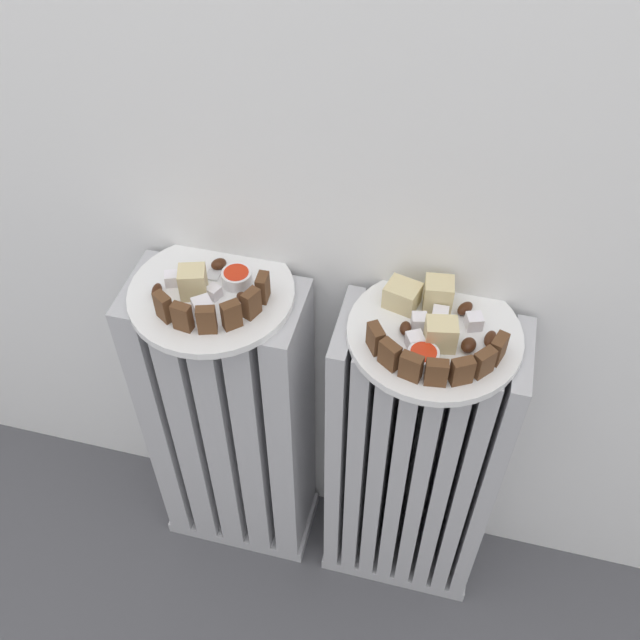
{
  "coord_description": "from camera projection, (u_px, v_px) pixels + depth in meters",
  "views": [
    {
      "loc": [
        0.18,
        -0.42,
        1.43
      ],
      "look_at": [
        0.0,
        0.28,
        0.66
      ],
      "focal_mm": 40.85,
      "sensor_mm": 36.0,
      "label": 1
    }
  ],
  "objects": [
    {
      "name": "radiator_right",
      "position": [
        412.0,
        466.0,
        1.27
      ],
      "size": [
        0.29,
        0.15,
        0.66
      ],
      "color": "#B2B2B7",
      "rests_on": "ground_plane"
    },
    {
      "name": "turkish_delight_right_2",
      "position": [
        474.0,
        321.0,
        1.01
      ],
      "size": [
        0.03,
        0.03,
        0.02
      ],
      "primitive_type": "cube",
      "rotation": [
        0.0,
        0.0,
        0.34
      ],
      "color": "white",
      "rests_on": "plate_right"
    },
    {
      "name": "dark_cake_slice_right_3",
      "position": [
        436.0,
        373.0,
        0.94
      ],
      "size": [
        0.03,
        0.02,
        0.04
      ],
      "primitive_type": "cube",
      "rotation": [
        0.0,
        0.0,
        0.13
      ],
      "color": "#56351E",
      "rests_on": "plate_right"
    },
    {
      "name": "turkish_delight_left_0",
      "position": [
        172.0,
        279.0,
        1.07
      ],
      "size": [
        0.03,
        0.03,
        0.02
      ],
      "primitive_type": "cube",
      "rotation": [
        0.0,
        0.0,
        0.38
      ],
      "color": "white",
      "rests_on": "plate_left"
    },
    {
      "name": "turkish_delight_right_0",
      "position": [
        440.0,
        316.0,
        1.02
      ],
      "size": [
        0.02,
        0.02,
        0.02
      ],
      "primitive_type": "cube",
      "rotation": [
        0.0,
        0.0,
        0.03
      ],
      "color": "white",
      "rests_on": "plate_right"
    },
    {
      "name": "medjool_date_right_2",
      "position": [
        490.0,
        339.0,
        0.99
      ],
      "size": [
        0.02,
        0.03,
        0.01
      ],
      "primitive_type": "ellipsoid",
      "rotation": [
        0.0,
        0.0,
        1.38
      ],
      "color": "#3D1E0F",
      "rests_on": "plate_right"
    },
    {
      "name": "medjool_date_left_1",
      "position": [
        244.0,
        298.0,
        1.05
      ],
      "size": [
        0.03,
        0.03,
        0.02
      ],
      "primitive_type": "ellipsoid",
      "rotation": [
        0.0,
        0.0,
        2.64
      ],
      "color": "#3D1E0F",
      "rests_on": "plate_left"
    },
    {
      "name": "dark_cake_slice_left_0",
      "position": [
        164.0,
        307.0,
        1.01
      ],
      "size": [
        0.03,
        0.03,
        0.04
      ],
      "primitive_type": "cube",
      "rotation": [
        0.0,
        0.0,
        -0.57
      ],
      "color": "#56351E",
      "rests_on": "plate_left"
    },
    {
      "name": "medjool_date_right_0",
      "position": [
        405.0,
        328.0,
        1.01
      ],
      "size": [
        0.02,
        0.02,
        0.02
      ],
      "primitive_type": "ellipsoid",
      "rotation": [
        0.0,
        0.0,
        1.62
      ],
      "color": "#3D1E0F",
      "rests_on": "plate_right"
    },
    {
      "name": "marble_cake_slice_left_0",
      "position": [
        193.0,
        282.0,
        1.05
      ],
      "size": [
        0.05,
        0.04,
        0.05
      ],
      "primitive_type": "cube",
      "rotation": [
        0.0,
        0.0,
        0.31
      ],
      "color": "beige",
      "rests_on": "plate_left"
    },
    {
      "name": "marble_cake_slice_right_2",
      "position": [
        438.0,
        294.0,
        1.03
      ],
      "size": [
        0.04,
        0.04,
        0.05
      ],
      "primitive_type": "cube",
      "rotation": [
        0.0,
        0.0,
        0.12
      ],
      "color": "beige",
      "rests_on": "plate_right"
    },
    {
      "name": "dark_cake_slice_left_4",
      "position": [
        251.0,
        303.0,
        1.02
      ],
      "size": [
        0.02,
        0.03,
        0.04
      ],
      "primitive_type": "cube",
      "rotation": [
        0.0,
        0.0,
        1.18
      ],
      "color": "#56351E",
      "rests_on": "plate_left"
    },
    {
      "name": "dark_cake_slice_left_3",
      "position": [
        231.0,
        315.0,
        1.0
      ],
      "size": [
        0.03,
        0.03,
        0.04
      ],
      "primitive_type": "cube",
      "rotation": [
        0.0,
        0.0,
        0.74
      ],
      "color": "#56351E",
      "rests_on": "plate_left"
    },
    {
      "name": "plate_left",
      "position": [
        211.0,
        294.0,
        1.07
      ],
      "size": [
        0.25,
        0.25,
        0.01
      ],
      "primitive_type": "cylinder",
      "color": "white",
      "rests_on": "radiator_left"
    },
    {
      "name": "turkish_delight_left_1",
      "position": [
        214.0,
        292.0,
        1.05
      ],
      "size": [
        0.02,
        0.02,
        0.02
      ],
      "primitive_type": "cube",
      "rotation": [
        0.0,
        0.0,
        1.18
      ],
      "color": "white",
      "rests_on": "plate_left"
    },
    {
      "name": "marble_cake_slice_right_1",
      "position": [
        402.0,
        295.0,
        1.03
      ],
      "size": [
        0.05,
        0.05,
        0.04
      ],
      "primitive_type": "cube",
      "rotation": [
        0.0,
        0.0,
        -0.25
      ],
      "color": "beige",
      "rests_on": "plate_right"
    },
    {
      "name": "jam_bowl_right",
      "position": [
        423.0,
        356.0,
        0.96
      ],
      "size": [
        0.04,
        0.04,
        0.02
      ],
      "color": "white",
      "rests_on": "plate_right"
    },
    {
      "name": "fork",
      "position": [
        206.0,
        291.0,
        1.06
      ],
      "size": [
        0.02,
        0.11,
        0.0
      ],
      "color": "silver",
      "rests_on": "plate_left"
    },
    {
      "name": "dark_cake_slice_left_1",
      "position": [
        182.0,
        317.0,
        1.0
      ],
      "size": [
        0.03,
        0.02,
        0.04
      ],
      "primitive_type": "cube",
      "rotation": [
        0.0,
        0.0,
        -0.14
      ],
      "color": "#56351E",
      "rests_on": "plate_left"
    },
    {
      "name": "turkish_delight_right_1",
      "position": [
        419.0,
        321.0,
        1.01
      ],
      "size": [
        0.02,
        0.02,
        0.02
      ],
      "primitive_type": "cube",
      "rotation": [
        0.0,
        0.0,
        0.22
      ],
      "color": "white",
      "rests_on": "plate_right"
    },
    {
      "name": "marble_cake_slice_right_0",
      "position": [
        441.0,
        334.0,
        0.98
      ],
      "size": [
        0.05,
        0.04,
        0.04
      ],
      "primitive_type": "cube",
      "rotation": [
        0.0,
        0.0,
        0.19
      ],
      "color": "beige",
      "rests_on": "plate_right"
    },
    {
      "name": "medjool_date_right_3",
      "position": [
        469.0,
        345.0,
        0.98
      ],
      "size": [
        0.02,
        0.03,
        0.02
      ],
      "primitive_type": "ellipsoid",
      "rotation": [
        0.0,
        0.0,
        1.37
      ],
      "color": "#3D1E0F",
      "rests_on": "plate_right"
    },
    {
      "name": "dark_cake_slice_right_1",
      "position": [
        390.0,
        355.0,
        0.96
      ],
      "size": [
        0.03,
        0.03,
        0.04
      ],
      "primitive_type": "cube",
      "rotation": [
        0.0,
        0.0,
        -0.6
      ],
      "color": "#56351E",
      "rests_on": "plate_right"
    },
    {
      "name": "dark_cake_slice_right_6",
      "position": [
        498.0,
        349.0,
        0.96
      ],
      "size": [
        0.02,
        0.03,
        0.04
      ],
      "primitive_type": "cube",
      "rotation": [
        0.0,
        0.0,
        1.24
      ],
      "color": "#56351E",
      "rests_on": "plate_right"
    },
    {
      "name": "dark_cake_slice_right_5",
      "position": [
        484.0,
        363.0,
        0.95
      ],
      "size": [
        0.03,
        0.03,
        0.04
      ],
      "primitive_type": "cube",
      "rotation": [
        0.0,
        0.0,
        0.87
      ],
      "color": "#56351E",
      "rests_on": "plate_right"
    },
    {
      "name": "dark_cake_slice_right_0",
      "position": [
        376.0,
        338.0,
        0.98
      ],
      "size": [
        0.03,
        0.03,
        0.04
      ],
      "primitive_type": "cube",
      "rotation": [
        0.0,
        0.0,
        -0.97
      ],
      "color": "#56351E",
      "rests_on": "plate_right"
    },
    {
      "name": "dark_cake_slice_right_2",
      "position": [
        411.0,
        367.0,
        0.94
      ],
      "size": [
        0.03,
        0.02,
        0.04
      ],
      "primitive_type": "cube",
      "rotation": [
        0.0,
        0.0,
        -0.24
      ],
      "color": "#56351E",
      "rests_on": "plate_right"
    },
    {
      "name": "turkish_delight_right_3",
      "position": [
        415.0,
        341.0,
        0.98
      ],
      "size": [
        0.03,
        0.03,
        0.02
      ],
      "primitive_type": "cube",
      "rotation": [
        0.0,
        0.0,
        0.49
      ],
      "color": "white",
      "rests_on": "plate_right"
    },
    {
      "name": "medjool_date_right_1",
      "position": [
        465.0,
        308.0,
        1.03
      ],
      "size": [
        0.03,
        0.03,
        0.02
      ],
      "primitive_type": "ellipsoid",
      "rotation": [
        0.0,
        0.0,
        1.01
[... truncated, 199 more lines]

